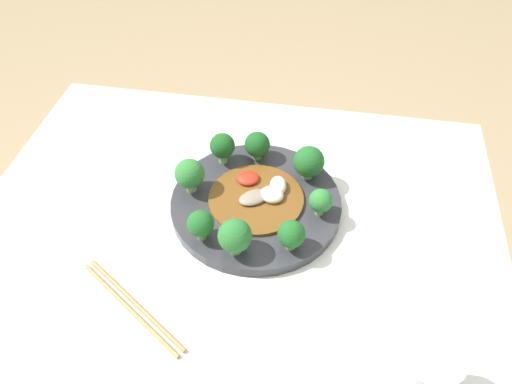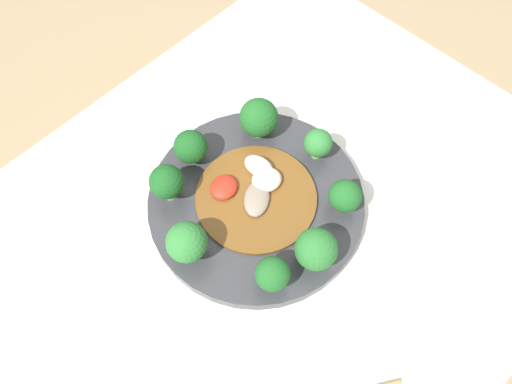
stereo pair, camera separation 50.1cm
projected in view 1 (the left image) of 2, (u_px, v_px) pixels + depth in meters
name	position (u px, v px, depth m)	size (l,w,h in m)	color
table	(240.00, 321.00, 1.13)	(0.93, 0.70, 0.71)	silver
plate	(256.00, 204.00, 0.89)	(0.30, 0.30, 0.02)	#333338
broccoli_north	(235.00, 236.00, 0.78)	(0.05, 0.05, 0.07)	#89B76B
broccoli_northwest	(291.00, 234.00, 0.79)	(0.05, 0.05, 0.06)	#7AAD5B
broccoli_southwest	(309.00, 162.00, 0.90)	(0.06, 0.06, 0.07)	#7AAD5B
broccoli_south	(257.00, 145.00, 0.94)	(0.05, 0.05, 0.06)	#70A356
broccoli_east	(190.00, 174.00, 0.87)	(0.05, 0.05, 0.07)	#89B76B
broccoli_northeast	(201.00, 224.00, 0.80)	(0.04, 0.04, 0.06)	#70A356
broccoli_southeast	(222.00, 146.00, 0.93)	(0.05, 0.05, 0.06)	#89B76B
broccoli_west	(321.00, 201.00, 0.84)	(0.04, 0.04, 0.05)	#7AAD5B
stirfry_center	(259.00, 195.00, 0.88)	(0.17, 0.17, 0.02)	brown
drinking_glass	(423.00, 375.00, 0.62)	(0.08, 0.08, 0.11)	silver
chopsticks	(132.00, 306.00, 0.75)	(0.20, 0.14, 0.01)	#AD7F4C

